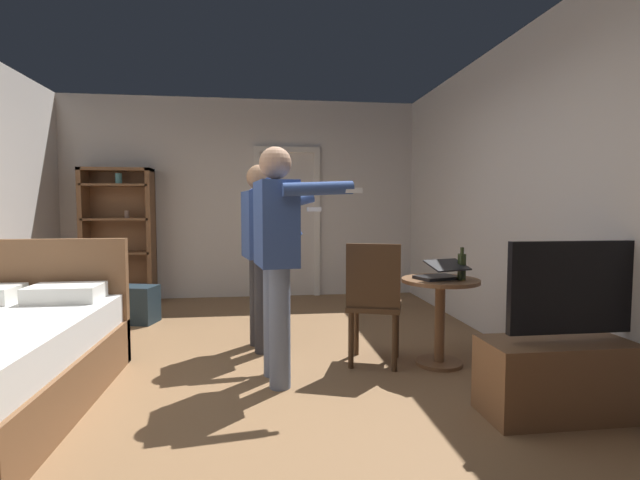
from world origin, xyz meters
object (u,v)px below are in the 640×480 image
side_table (440,307)px  bottle_on_table (462,266)px  person_striped_shirt (261,244)px  wooden_chair (374,299)px  tv_flatscreen (579,366)px  suitcase_dark (134,304)px  laptop (441,273)px  bookshelf (119,230)px  person_blue_shirt (277,246)px

side_table → bottle_on_table: bottle_on_table is taller
side_table → person_striped_shirt: bearing=156.4°
bottle_on_table → wooden_chair: bearing=169.4°
tv_flatscreen → person_striped_shirt: person_striped_shirt is taller
bottle_on_table → suitcase_dark: size_ratio=0.55×
bottle_on_table → laptop: bearing=166.1°
wooden_chair → bookshelf: bearing=133.8°
bottle_on_table → suitcase_dark: 3.52m
wooden_chair → person_striped_shirt: 1.13m
bottle_on_table → person_striped_shirt: person_striped_shirt is taller
laptop → bookshelf: bearing=137.9°
laptop → person_blue_shirt: person_blue_shirt is taller
bookshelf → bottle_on_table: (3.44, -3.01, -0.16)m
bottle_on_table → person_blue_shirt: bearing=-176.0°
bottle_on_table → person_striped_shirt: 1.72m
tv_flatscreen → person_blue_shirt: bearing=156.4°
person_blue_shirt → suitcase_dark: 2.56m
tv_flatscreen → side_table: size_ratio=1.68×
laptop → suitcase_dark: laptop is taller
bookshelf → laptop: (3.28, -2.97, -0.22)m
side_table → bottle_on_table: bearing=-29.7°
bottle_on_table → person_striped_shirt: (-1.56, 0.70, 0.14)m
bookshelf → suitcase_dark: bearing=-67.7°
tv_flatscreen → side_table: 1.10m
bookshelf → suitcase_dark: size_ratio=3.78×
wooden_chair → person_striped_shirt: bearing=147.1°
wooden_chair → person_blue_shirt: size_ratio=0.58×
wooden_chair → person_striped_shirt: (-0.89, 0.58, 0.40)m
wooden_chair → suitcase_dark: size_ratio=2.09×
bottle_on_table → person_striped_shirt: size_ratio=0.16×
person_blue_shirt → laptop: bearing=6.2°
laptop → person_blue_shirt: (-1.29, -0.14, 0.24)m
laptop → bottle_on_table: bottle_on_table is taller
person_blue_shirt → person_striped_shirt: 0.81m
side_table → laptop: (-0.02, -0.04, 0.28)m
person_blue_shirt → bottle_on_table: bearing=4.0°
bookshelf → laptop: size_ratio=4.39×
tv_flatscreen → person_blue_shirt: person_blue_shirt is taller
side_table → suitcase_dark: side_table is taller
tv_flatscreen → person_striped_shirt: 2.57m
tv_flatscreen → laptop: size_ratio=2.89×
suitcase_dark → person_striped_shirt: bearing=-23.9°
person_striped_shirt → side_table: bearing=-23.6°
bookshelf → bottle_on_table: bookshelf is taller
bookshelf → tv_flatscreen: 5.48m
tv_flatscreen → wooden_chair: bearing=135.4°
person_striped_shirt → person_blue_shirt: bearing=-81.6°
laptop → side_table: bearing=67.5°
bookshelf → suitcase_dark: bookshelf is taller
side_table → person_striped_shirt: size_ratio=0.43×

